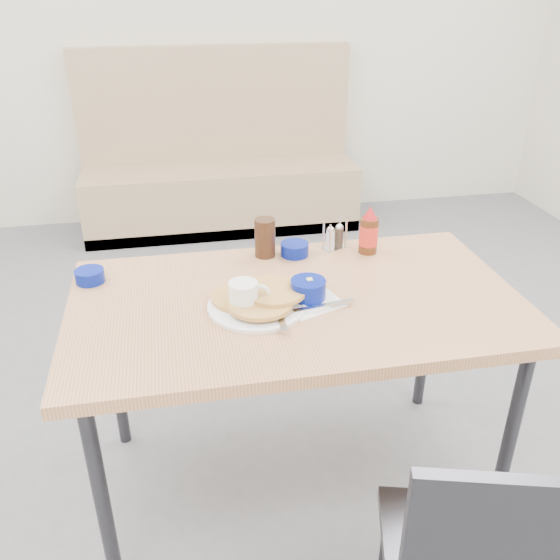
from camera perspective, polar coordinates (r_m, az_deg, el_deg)
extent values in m
plane|color=slate|center=(2.15, 2.85, -23.05)|extent=(6.00, 6.00, 0.00)
cube|color=beige|center=(4.31, -6.78, 23.95)|extent=(5.00, 0.06, 2.80)
cube|color=tan|center=(4.30, -5.63, 7.96)|extent=(1.90, 0.55, 0.45)
cube|color=tan|center=(4.38, -6.24, 15.02)|extent=(1.90, 0.12, 1.00)
cube|color=#2D2D33|center=(4.37, -5.51, 5.67)|extent=(1.90, 0.55, 0.08)
cube|color=tan|center=(1.86, 1.58, -2.29)|extent=(1.40, 0.80, 0.04)
cylinder|color=#2D2D33|center=(1.83, -16.78, -19.55)|extent=(0.04, 0.04, 0.72)
cylinder|color=#2D2D33|center=(2.05, 21.22, -14.15)|extent=(0.04, 0.04, 0.72)
cylinder|color=#2D2D33|center=(2.31, -15.67, -7.94)|extent=(0.04, 0.04, 0.72)
cylinder|color=#2D2D33|center=(2.50, 13.95, -4.83)|extent=(0.04, 0.04, 0.72)
cylinder|color=#2D2D33|center=(1.86, 9.87, -24.73)|extent=(0.02, 0.02, 0.41)
cylinder|color=white|center=(1.79, -2.26, -2.53)|extent=(0.30, 0.30, 0.01)
cylinder|color=tan|center=(1.81, -3.55, -1.61)|extent=(0.20, 0.20, 0.01)
cylinder|color=tan|center=(1.75, -1.95, -2.26)|extent=(0.20, 0.20, 0.01)
cylinder|color=tan|center=(1.79, -0.55, -1.00)|extent=(0.20, 0.20, 0.01)
cube|color=silver|center=(1.70, 0.13, -3.81)|extent=(0.02, 0.13, 0.01)
cylinder|color=white|center=(1.75, -3.54, -1.70)|extent=(0.09, 0.09, 0.10)
cylinder|color=black|center=(1.73, -3.58, -0.42)|extent=(0.07, 0.07, 0.00)
torus|color=white|center=(1.76, -2.03, -1.47)|extent=(0.07, 0.02, 0.07)
cube|color=white|center=(1.83, 2.70, -2.00)|extent=(0.23, 0.23, 0.00)
cylinder|color=white|center=(1.83, 2.70, -1.81)|extent=(0.17, 0.17, 0.01)
cylinder|color=navy|center=(1.81, 2.73, -0.86)|extent=(0.11, 0.11, 0.06)
cylinder|color=white|center=(1.80, 2.74, -0.20)|extent=(0.10, 0.10, 0.01)
cube|color=#F4DB60|center=(1.80, 2.86, -0.01)|extent=(0.02, 0.02, 0.01)
cube|color=silver|center=(1.78, 4.25, -2.45)|extent=(0.20, 0.05, 0.00)
cylinder|color=navy|center=(2.03, -17.84, 0.38)|extent=(0.09, 0.09, 0.04)
cylinder|color=navy|center=(2.12, 1.41, 2.99)|extent=(0.10, 0.10, 0.05)
cylinder|color=black|center=(2.09, -1.46, 4.10)|extent=(0.09, 0.09, 0.14)
cube|color=silver|center=(2.19, 5.24, 3.13)|extent=(0.10, 0.08, 0.00)
cylinder|color=silver|center=(2.13, 4.84, 4.02)|extent=(0.01, 0.01, 0.10)
cylinder|color=silver|center=(2.18, 6.37, 4.47)|extent=(0.01, 0.01, 0.10)
cylinder|color=silver|center=(2.16, 4.21, 4.36)|extent=(0.01, 0.01, 0.10)
cylinder|color=silver|center=(2.20, 5.74, 4.79)|extent=(0.01, 0.01, 0.10)
cylinder|color=silver|center=(2.16, 4.86, 3.89)|extent=(0.03, 0.03, 0.07)
cylinder|color=#3F3326|center=(2.19, 5.70, 4.14)|extent=(0.03, 0.03, 0.07)
cylinder|color=#47230F|center=(2.15, 8.52, 4.26)|extent=(0.07, 0.07, 0.13)
cylinder|color=#EE421B|center=(2.14, 8.52, 4.32)|extent=(0.07, 0.07, 0.08)
cone|color=red|center=(2.11, 8.68, 6.44)|extent=(0.05, 0.05, 0.05)
cube|color=#CE6B44|center=(1.76, -2.78, -3.30)|extent=(0.04, 0.04, 0.00)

